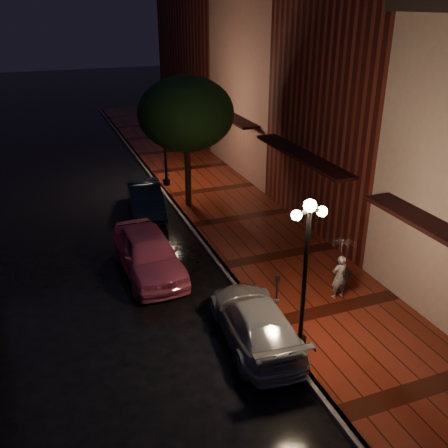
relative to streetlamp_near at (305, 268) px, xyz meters
name	(u,v)px	position (x,y,z in m)	size (l,w,h in m)	color
ground	(223,269)	(-0.35, 5.00, -2.60)	(120.00, 120.00, 0.00)	black
sidewalk	(279,257)	(1.90, 5.00, -2.53)	(4.50, 60.00, 0.15)	#4E180E
curb	(223,267)	(-0.35, 5.00, -2.53)	(0.25, 60.00, 0.15)	#595451
storefront_mid	(371,92)	(6.65, 7.00, 2.90)	(5.00, 8.00, 11.00)	#511914
storefront_far	(278,87)	(6.65, 15.00, 1.90)	(5.00, 8.00, 9.00)	#8C5951
storefront_extra	(215,59)	(6.65, 25.00, 2.40)	(5.00, 12.00, 10.00)	#511914
streetlamp_near	(305,268)	(0.00, 0.00, 0.00)	(0.96, 0.36, 4.31)	black
streetlamp_far	(164,138)	(0.00, 14.00, 0.00)	(0.96, 0.36, 4.31)	black
street_tree	(186,116)	(0.26, 10.99, 1.64)	(4.16, 4.16, 5.80)	black
pink_car	(148,253)	(-2.84, 5.69, -1.81)	(1.86, 4.63, 1.58)	#E35D85
navy_car	(145,198)	(-1.73, 11.14, -1.93)	(1.41, 4.05, 1.34)	black
silver_car	(255,321)	(-0.95, 0.86, -1.96)	(1.80, 4.43, 1.29)	#9E9FA5
woman_with_umbrella	(341,259)	(2.34, 1.78, -1.10)	(0.85, 0.87, 2.05)	white
parking_meter	(277,289)	(0.18, 1.80, -1.71)	(0.12, 0.09, 1.22)	black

